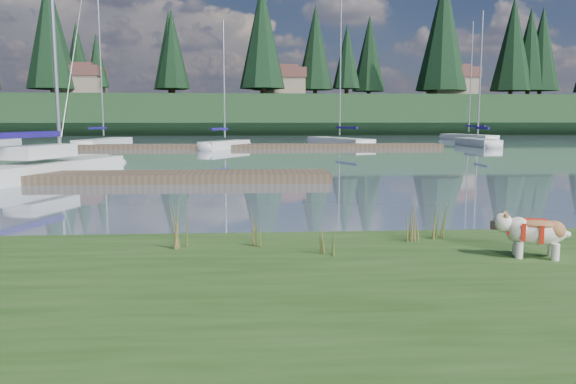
{
  "coord_description": "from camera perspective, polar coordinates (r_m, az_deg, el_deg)",
  "views": [
    {
      "loc": [
        1.36,
        -9.98,
        2.08
      ],
      "look_at": [
        1.99,
        -0.5,
        0.84
      ],
      "focal_mm": 35.0,
      "sensor_mm": 36.0,
      "label": 1
    }
  ],
  "objects": [
    {
      "name": "ground",
      "position": [
        40.06,
        -5.76,
        4.42
      ],
      "size": [
        200.0,
        200.0,
        0.0
      ],
      "primitive_type": "plane",
      "color": "slate",
      "rests_on": "ground"
    },
    {
      "name": "bank",
      "position": [
        4.62,
        -21.56,
        -17.49
      ],
      "size": [
        60.0,
        9.0,
        0.35
      ],
      "primitive_type": "cube",
      "color": "#2D4C1D",
      "rests_on": "ground"
    },
    {
      "name": "ridge",
      "position": [
        82.99,
        -4.79,
        7.7
      ],
      "size": [
        200.0,
        20.0,
        5.0
      ],
      "primitive_type": "cube",
      "color": "#183219",
      "rests_on": "ground"
    },
    {
      "name": "bulldog",
      "position": [
        7.7,
        23.74,
        -3.6
      ],
      "size": [
        0.93,
        0.56,
        0.55
      ],
      "rotation": [
        0.0,
        0.0,
        2.82
      ],
      "color": "silver",
      "rests_on": "bank"
    },
    {
      "name": "sailboat_main",
      "position": [
        22.33,
        -22.18,
        2.62
      ],
      "size": [
        4.1,
        8.3,
        11.88
      ],
      "rotation": [
        0.0,
        0.0,
        1.25
      ],
      "color": "silver",
      "rests_on": "ground"
    },
    {
      "name": "dock_near",
      "position": [
        19.82,
        -19.48,
        1.42
      ],
      "size": [
        16.0,
        2.0,
        0.3
      ],
      "primitive_type": "cube",
      "color": "#4C3D2C",
      "rests_on": "ground"
    },
    {
      "name": "dock_far",
      "position": [
        40.03,
        -2.89,
        4.66
      ],
      "size": [
        26.0,
        2.2,
        0.3
      ],
      "primitive_type": "cube",
      "color": "#4C3D2C",
      "rests_on": "ground"
    },
    {
      "name": "sailboat_bg_1",
      "position": [
        46.35,
        -17.83,
        4.91
      ],
      "size": [
        2.95,
        8.79,
        12.8
      ],
      "rotation": [
        0.0,
        0.0,
        1.42
      ],
      "color": "silver",
      "rests_on": "ground"
    },
    {
      "name": "sailboat_bg_2",
      "position": [
        39.82,
        -6.05,
        4.88
      ],
      "size": [
        3.79,
        5.52,
        8.84
      ],
      "rotation": [
        0.0,
        0.0,
        1.06
      ],
      "color": "silver",
      "rests_on": "ground"
    },
    {
      "name": "sailboat_bg_3",
      "position": [
        46.09,
        4.77,
        5.22
      ],
      "size": [
        4.83,
        8.84,
        12.86
      ],
      "rotation": [
        0.0,
        0.0,
        1.95
      ],
      "color": "silver",
      "rests_on": "ground"
    },
    {
      "name": "sailboat_bg_4",
      "position": [
        46.16,
        18.41,
        4.88
      ],
      "size": [
        1.45,
        6.87,
        10.23
      ],
      "rotation": [
        0.0,
        0.0,
        1.56
      ],
      "color": "silver",
      "rests_on": "ground"
    },
    {
      "name": "sailboat_bg_5",
      "position": [
        58.81,
        17.45,
        5.38
      ],
      "size": [
        3.65,
        8.18,
        11.49
      ],
      "rotation": [
        0.0,
        0.0,
        1.84
      ],
      "color": "silver",
      "rests_on": "ground"
    },
    {
      "name": "weed_0",
      "position": [
        7.69,
        -11.03,
        -3.46
      ],
      "size": [
        0.17,
        0.14,
        0.71
      ],
      "color": "#475B23",
      "rests_on": "bank"
    },
    {
      "name": "weed_1",
      "position": [
        7.7,
        -3.24,
        -4.01
      ],
      "size": [
        0.17,
        0.14,
        0.49
      ],
      "color": "#475B23",
      "rests_on": "bank"
    },
    {
      "name": "weed_2",
      "position": [
        8.17,
        12.59,
        -2.79
      ],
      "size": [
        0.17,
        0.14,
        0.73
      ],
      "color": "#475B23",
      "rests_on": "bank"
    },
    {
      "name": "weed_4",
      "position": [
        7.24,
        3.91,
        -5.06
      ],
      "size": [
        0.17,
        0.14,
        0.4
      ],
      "color": "#475B23",
      "rests_on": "bank"
    },
    {
      "name": "weed_5",
      "position": [
        8.47,
        15.09,
        -2.79
      ],
      "size": [
        0.17,
        0.14,
        0.64
      ],
      "color": "#475B23",
      "rests_on": "bank"
    },
    {
      "name": "mud_lip",
      "position": [
        8.73,
        -12.72,
        -6.08
      ],
      "size": [
        60.0,
        0.5,
        0.14
      ],
      "primitive_type": "cube",
      "color": "#33281C",
      "rests_on": "ground"
    },
    {
      "name": "conifer_2",
      "position": [
        83.11,
        -23.06,
        14.79
      ],
      "size": [
        6.6,
        6.6,
        16.05
      ],
      "color": "#382619",
      "rests_on": "ridge"
    },
    {
      "name": "conifer_3",
      "position": [
        83.33,
        -11.97,
        13.93
      ],
      "size": [
        4.84,
        4.84,
        12.25
      ],
      "color": "#382619",
      "rests_on": "ridge"
    },
    {
      "name": "conifer_4",
      "position": [
        76.79,
        -2.64,
        15.67
      ],
      "size": [
        6.16,
        6.16,
        15.1
      ],
      "color": "#382619",
      "rests_on": "ridge"
    },
    {
      "name": "conifer_5",
      "position": [
        81.61,
        6.01,
        13.55
      ],
      "size": [
        3.96,
        3.96,
        10.35
      ],
      "color": "#382619",
      "rests_on": "ridge"
    },
    {
      "name": "conifer_6",
      "position": [
        83.26,
        15.47,
        15.4
      ],
      "size": [
        7.04,
        7.04,
        17.0
      ],
      "color": "#382619",
      "rests_on": "ridge"
    },
    {
      "name": "conifer_7",
      "position": [
        91.17,
        23.35,
        13.21
      ],
      "size": [
        5.28,
        5.28,
        13.2
      ],
      "color": "#382619",
      "rests_on": "ridge"
    },
    {
      "name": "house_0",
      "position": [
        83.49,
        -20.41,
        10.57
      ],
      "size": [
        6.3,
        5.3,
        4.65
      ],
      "color": "gray",
      "rests_on": "ridge"
    },
    {
      "name": "house_1",
      "position": [
        81.28,
        -0.53,
        11.13
      ],
      "size": [
        6.3,
        5.3,
        4.65
      ],
      "color": "gray",
      "rests_on": "ridge"
    },
    {
      "name": "house_2",
      "position": [
        84.18,
        16.39,
        10.7
      ],
      "size": [
        6.3,
        5.3,
        4.65
      ],
      "color": "gray",
      "rests_on": "ridge"
    }
  ]
}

